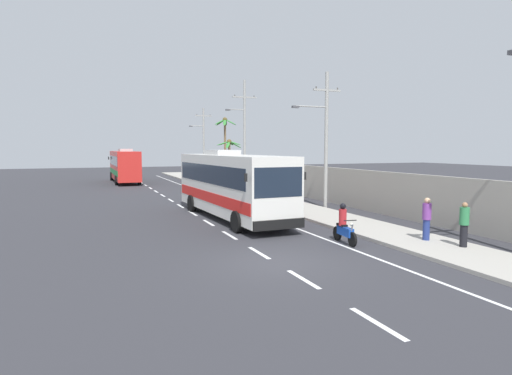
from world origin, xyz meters
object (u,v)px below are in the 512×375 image
at_px(pedestrian_far_walk, 427,218).
at_px(utility_pole_far, 244,132).
at_px(motorcycle_trailing, 344,227).
at_px(motorcycle_beside_bus, 227,191).
at_px(coach_bus_foreground, 231,183).
at_px(pedestrian_midwalk, 464,224).
at_px(palm_second, 229,151).
at_px(utility_pole_mid, 325,136).
at_px(palm_nearest, 225,135).
at_px(coach_bus_far_lane, 125,165).
at_px(utility_pole_distant, 203,141).
at_px(pedestrian_near_kerb, 256,184).

height_order(pedestrian_far_walk, utility_pole_far, utility_pole_far).
height_order(motorcycle_trailing, utility_pole_far, utility_pole_far).
bearing_deg(motorcycle_beside_bus, utility_pole_far, 61.75).
bearing_deg(coach_bus_foreground, pedestrian_midwalk, -60.94).
height_order(motorcycle_trailing, palm_second, palm_second).
xyz_separation_m(motorcycle_trailing, utility_pole_far, (4.56, 24.65, 4.87)).
bearing_deg(motorcycle_beside_bus, pedestrian_far_walk, -80.22).
distance_m(coach_bus_foreground, utility_pole_far, 18.46).
distance_m(utility_pole_mid, palm_nearest, 24.90).
height_order(utility_pole_mid, utility_pole_far, utility_pole_far).
distance_m(coach_bus_far_lane, palm_nearest, 12.15).
distance_m(coach_bus_foreground, utility_pole_distant, 32.59).
bearing_deg(coach_bus_foreground, palm_second, 72.03).
bearing_deg(pedestrian_midwalk, utility_pole_far, 19.72).
height_order(motorcycle_trailing, pedestrian_midwalk, pedestrian_midwalk).
bearing_deg(motorcycle_beside_bus, coach_bus_far_lane, 105.99).
bearing_deg(pedestrian_near_kerb, coach_bus_far_lane, -139.13).
bearing_deg(motorcycle_beside_bus, pedestrian_midwalk, -79.74).
distance_m(coach_bus_far_lane, pedestrian_midwalk, 40.53).
bearing_deg(utility_pole_far, coach_bus_far_lane, 130.57).
xyz_separation_m(coach_bus_foreground, coach_bus_far_lane, (-3.31, 28.70, 0.00)).
bearing_deg(coach_bus_foreground, coach_bus_far_lane, 96.57).
bearing_deg(palm_second, coach_bus_far_lane, 151.28).
bearing_deg(utility_pole_distant, utility_pole_mid, -89.44).
relative_size(coach_bus_far_lane, utility_pole_distant, 1.25).
height_order(utility_pole_far, utility_pole_distant, utility_pole_far).
xyz_separation_m(utility_pole_mid, palm_nearest, (1.03, 24.86, 0.78)).
height_order(pedestrian_far_walk, utility_pole_distant, utility_pole_distant).
distance_m(motorcycle_trailing, pedestrian_far_walk, 3.45).
bearing_deg(coach_bus_far_lane, palm_second, -28.72).
xyz_separation_m(motorcycle_trailing, palm_nearest, (5.76, 34.52, 4.85)).
bearing_deg(pedestrian_far_walk, coach_bus_foreground, -81.69).
relative_size(utility_pole_mid, utility_pole_distant, 0.98).
relative_size(utility_pole_mid, utility_pole_far, 0.85).
bearing_deg(pedestrian_far_walk, motorcycle_beside_bus, -102.91).
xyz_separation_m(motorcycle_beside_bus, utility_pole_far, (4.44, 8.27, 4.87)).
xyz_separation_m(coach_bus_far_lane, utility_pole_mid, (10.40, -26.95, 2.73)).
bearing_deg(palm_nearest, utility_pole_mid, -92.38).
xyz_separation_m(motorcycle_trailing, pedestrian_far_walk, (3.17, -1.31, 0.40)).
relative_size(coach_bus_foreground, pedestrian_near_kerb, 7.57).
relative_size(pedestrian_midwalk, palm_second, 0.36).
bearing_deg(palm_nearest, motorcycle_beside_bus, -107.28).
xyz_separation_m(coach_bus_foreground, pedestrian_midwalk, (5.97, -10.74, -0.95)).
bearing_deg(coach_bus_far_lane, utility_pole_far, -49.43).
bearing_deg(motorcycle_trailing, pedestrian_near_kerb, 79.53).
xyz_separation_m(pedestrian_near_kerb, palm_nearest, (2.30, 15.80, 4.57)).
bearing_deg(utility_pole_distant, palm_second, -86.15).
bearing_deg(coach_bus_foreground, utility_pole_far, 67.52).
relative_size(coach_bus_foreground, motorcycle_trailing, 6.08).
bearing_deg(utility_pole_mid, motorcycle_beside_bus, 124.38).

